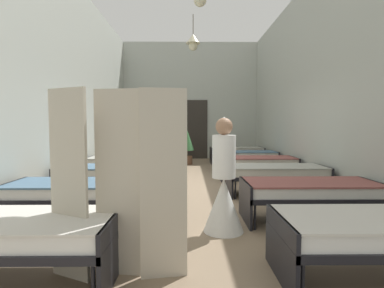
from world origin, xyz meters
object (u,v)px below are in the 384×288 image
nurse_near_aisle (224,191)px  bed_left_row_4 (137,156)px  bed_left_row_0 (6,233)px  bed_right_row_1 (310,191)px  bed_left_row_1 (77,191)px  bed_right_row_5 (236,151)px  bed_right_row_3 (257,162)px  bed_left_row_5 (145,151)px  bed_left_row_3 (125,162)px  privacy_screen (117,184)px  potted_plant (187,143)px  bed_right_row_4 (245,156)px  bed_left_row_2 (108,173)px  bed_right_row_2 (276,172)px

nurse_near_aisle → bed_left_row_4: bearing=120.8°
bed_left_row_0 → bed_right_row_1: same height
bed_left_row_1 → bed_right_row_5: bearing=62.7°
bed_right_row_3 → bed_left_row_5: size_ratio=1.00×
bed_right_row_1 → bed_left_row_3: same height
bed_left_row_0 → privacy_screen: 1.04m
bed_left_row_1 → bed_right_row_1: size_ratio=1.00×
nurse_near_aisle → potted_plant: nurse_near_aisle is taller
bed_right_row_3 → potted_plant: 3.43m
bed_left_row_0 → bed_right_row_5: (3.33, 8.07, 0.00)m
bed_right_row_1 → privacy_screen: bearing=-147.4°
bed_left_row_4 → bed_left_row_5: same height
bed_left_row_1 → bed_right_row_1: bearing=0.0°
bed_right_row_4 → potted_plant: size_ratio=1.52×
bed_right_row_3 → potted_plant: potted_plant is taller
bed_left_row_4 → bed_right_row_4: size_ratio=1.00×
bed_right_row_3 → bed_right_row_5: 3.23m
bed_left_row_1 → bed_left_row_2: (0.00, 1.61, 0.00)m
bed_left_row_1 → privacy_screen: size_ratio=1.12×
bed_left_row_4 → bed_left_row_3: bearing=-90.0°
bed_right_row_3 → nurse_near_aisle: 3.85m
bed_left_row_1 → bed_right_row_5: size_ratio=1.00×
bed_right_row_5 → bed_left_row_3: bearing=-135.9°
bed_right_row_1 → nurse_near_aisle: nurse_near_aisle is taller
bed_left_row_3 → nurse_near_aisle: bearing=-60.6°
bed_left_row_4 → bed_right_row_3: bearing=-25.8°
bed_right_row_3 → potted_plant: size_ratio=1.52×
bed_right_row_4 → potted_plant: 2.24m
bed_left_row_1 → bed_left_row_3: size_ratio=1.00×
bed_right_row_1 → bed_right_row_2: (0.00, 1.61, 0.00)m
bed_right_row_5 → privacy_screen: bearing=-106.6°
bed_right_row_3 → bed_left_row_4: 3.70m
bed_right_row_1 → bed_left_row_2: size_ratio=1.00×
bed_right_row_5 → bed_left_row_2: bearing=-124.5°
bed_right_row_4 → potted_plant: bearing=144.6°
nurse_near_aisle → potted_plant: bearing=104.0°
bed_right_row_2 → bed_right_row_3: 1.61m
bed_left_row_0 → bed_right_row_2: same height
bed_left_row_3 → bed_right_row_4: same height
bed_left_row_5 → privacy_screen: privacy_screen is taller
bed_right_row_2 → bed_right_row_3: bearing=90.0°
bed_right_row_3 → privacy_screen: bearing=-116.6°
bed_right_row_3 → nurse_near_aisle: (-1.29, -3.63, 0.09)m
bed_right_row_1 → bed_right_row_5: same height
bed_left_row_2 → bed_right_row_3: (3.33, 1.61, 0.00)m
bed_left_row_0 → potted_plant: potted_plant is taller
bed_left_row_1 → bed_left_row_4: size_ratio=1.00×
bed_left_row_2 → bed_right_row_3: bearing=25.8°
bed_left_row_0 → privacy_screen: size_ratio=1.12×
bed_left_row_3 → bed_right_row_5: 4.64m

